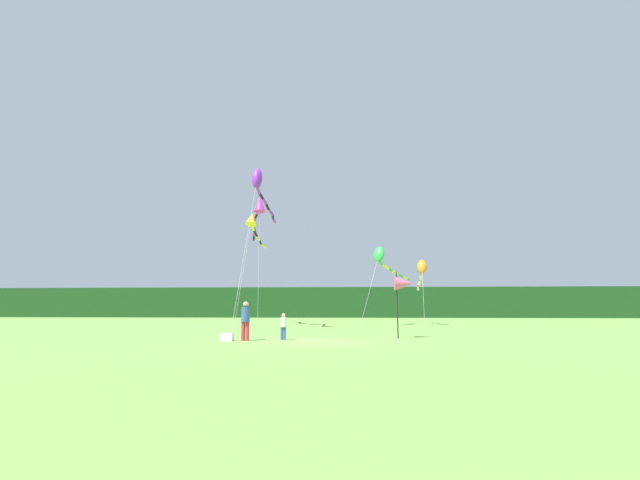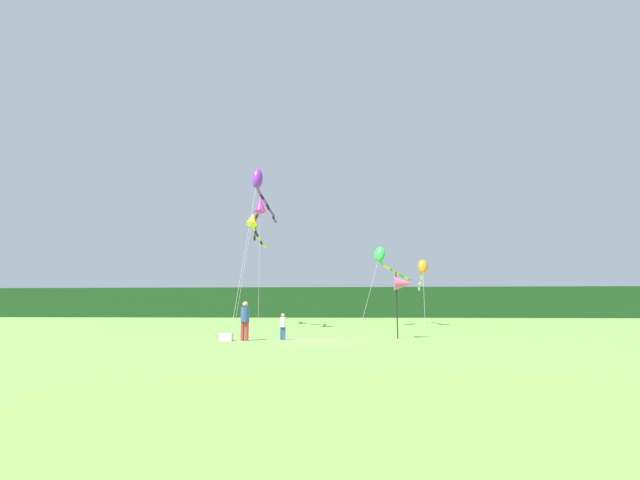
% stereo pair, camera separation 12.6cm
% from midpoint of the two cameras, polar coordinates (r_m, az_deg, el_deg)
% --- Properties ---
extents(ground_plane, '(120.00, 120.00, 0.00)m').
position_cam_midpoint_polar(ground_plane, '(19.93, -1.01, -13.22)').
color(ground_plane, '#6B9E42').
extents(distant_treeline, '(108.00, 2.48, 4.45)m').
position_cam_midpoint_polar(distant_treeline, '(64.83, 2.41, -8.25)').
color(distant_treeline, '#193D19').
rests_on(distant_treeline, ground).
extents(person_adult, '(0.39, 0.39, 1.77)m').
position_cam_midpoint_polar(person_adult, '(20.30, -9.73, -10.22)').
color(person_adult, '#B23338').
rests_on(person_adult, ground).
extents(person_child, '(0.27, 0.27, 1.22)m').
position_cam_midpoint_polar(person_child, '(20.60, -4.76, -11.15)').
color(person_child, '#334C8C').
rests_on(person_child, ground).
extents(cooler_box, '(0.56, 0.34, 0.34)m').
position_cam_midpoint_polar(cooler_box, '(20.36, -12.11, -12.45)').
color(cooler_box, silver).
rests_on(cooler_box, ground).
extents(banner_flag_pole, '(0.90, 0.70, 3.25)m').
position_cam_midpoint_polar(banner_flag_pole, '(21.76, 11.12, -5.73)').
color(banner_flag_pole, black).
rests_on(banner_flag_pole, ground).
extents(kite_magenta, '(2.54, 8.08, 10.67)m').
position_cam_midpoint_polar(kite_magenta, '(36.51, -7.93, 4.16)').
color(kite_magenta, '#B2B2B2').
rests_on(kite_magenta, ground).
extents(kite_yellow, '(1.19, 8.70, 9.80)m').
position_cam_midpoint_polar(kite_yellow, '(38.47, -8.69, 2.31)').
color(kite_yellow, '#B2B2B2').
rests_on(kite_yellow, ground).
extents(kite_orange, '(1.43, 10.55, 5.64)m').
position_cam_midpoint_polar(kite_orange, '(38.29, 13.46, -3.98)').
color(kite_orange, '#B2B2B2').
rests_on(kite_orange, ground).
extents(kite_green, '(5.14, 9.05, 6.73)m').
position_cam_midpoint_polar(kite_green, '(37.56, 8.54, -2.50)').
color(kite_green, '#B2B2B2').
rests_on(kite_green, ground).
extents(kite_purple, '(0.92, 10.45, 11.44)m').
position_cam_midpoint_polar(kite_purple, '(31.76, -7.89, 7.24)').
color(kite_purple, '#B2B2B2').
rests_on(kite_purple, ground).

